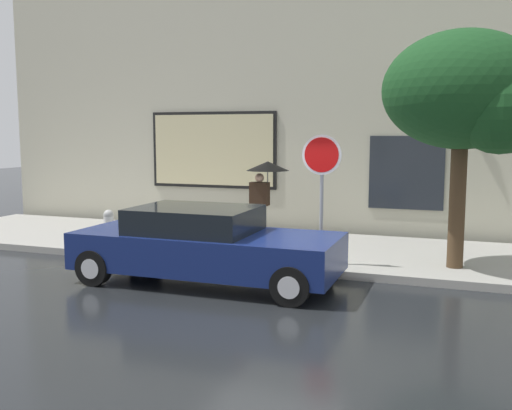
{
  "coord_description": "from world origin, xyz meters",
  "views": [
    {
      "loc": [
        3.13,
        -9.24,
        2.67
      ],
      "look_at": [
        -0.86,
        1.8,
        1.2
      ],
      "focal_mm": 40.45,
      "sensor_mm": 36.0,
      "label": 1
    }
  ],
  "objects_px": {
    "street_tree": "(470,95)",
    "stop_sign": "(322,173)",
    "parked_car": "(205,245)",
    "fire_hydrant": "(109,228)",
    "pedestrian_with_umbrella": "(265,176)"
  },
  "relations": [
    {
      "from": "street_tree",
      "to": "stop_sign",
      "type": "xyz_separation_m",
      "value": [
        -2.58,
        -0.53,
        -1.45
      ]
    },
    {
      "from": "parked_car",
      "to": "fire_hydrant",
      "type": "bearing_deg",
      "value": 152.17
    },
    {
      "from": "parked_car",
      "to": "fire_hydrant",
      "type": "distance_m",
      "value": 3.54
    },
    {
      "from": "street_tree",
      "to": "pedestrian_with_umbrella",
      "type": "bearing_deg",
      "value": 158.65
    },
    {
      "from": "street_tree",
      "to": "stop_sign",
      "type": "height_order",
      "value": "street_tree"
    },
    {
      "from": "parked_car",
      "to": "pedestrian_with_umbrella",
      "type": "distance_m",
      "value": 3.91
    },
    {
      "from": "fire_hydrant",
      "to": "pedestrian_with_umbrella",
      "type": "xyz_separation_m",
      "value": [
        2.97,
        2.13,
        1.09
      ]
    },
    {
      "from": "pedestrian_with_umbrella",
      "to": "stop_sign",
      "type": "relative_size",
      "value": 0.74
    },
    {
      "from": "stop_sign",
      "to": "parked_car",
      "type": "bearing_deg",
      "value": -139.64
    },
    {
      "from": "parked_car",
      "to": "fire_hydrant",
      "type": "xyz_separation_m",
      "value": [
        -3.13,
        1.65,
        -0.13
      ]
    },
    {
      "from": "street_tree",
      "to": "fire_hydrant",
      "type": "bearing_deg",
      "value": -177.14
    },
    {
      "from": "pedestrian_with_umbrella",
      "to": "street_tree",
      "type": "relative_size",
      "value": 0.42
    },
    {
      "from": "parked_car",
      "to": "stop_sign",
      "type": "bearing_deg",
      "value": 40.36
    },
    {
      "from": "fire_hydrant",
      "to": "pedestrian_with_umbrella",
      "type": "bearing_deg",
      "value": 35.69
    },
    {
      "from": "parked_car",
      "to": "street_tree",
      "type": "height_order",
      "value": "street_tree"
    }
  ]
}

